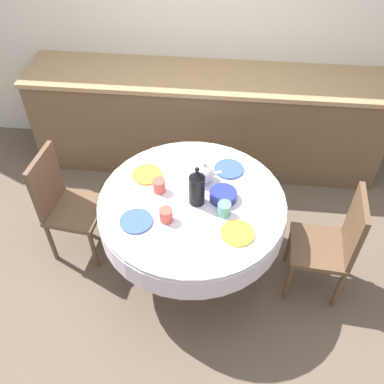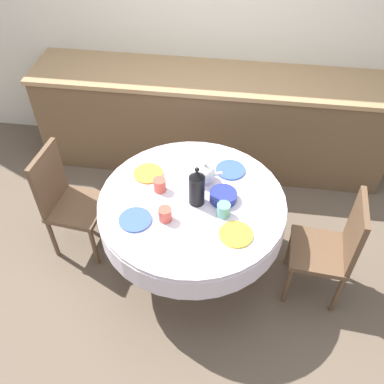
% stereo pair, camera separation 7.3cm
% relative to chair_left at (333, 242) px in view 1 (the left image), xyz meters
% --- Properties ---
extents(ground_plane, '(12.00, 12.00, 0.00)m').
position_rel_chair_left_xyz_m(ground_plane, '(-1.00, 0.08, -0.51)').
color(ground_plane, brown).
extents(wall_back, '(7.00, 0.05, 2.60)m').
position_rel_chair_left_xyz_m(wall_back, '(-1.00, 1.74, 0.79)').
color(wall_back, silver).
rests_on(wall_back, ground_plane).
extents(kitchen_counter, '(3.24, 0.64, 0.95)m').
position_rel_chair_left_xyz_m(kitchen_counter, '(-1.00, 1.40, -0.03)').
color(kitchen_counter, brown).
rests_on(kitchen_counter, ground_plane).
extents(dining_table, '(1.31, 1.31, 0.75)m').
position_rel_chair_left_xyz_m(dining_table, '(-1.00, 0.08, 0.11)').
color(dining_table, tan).
rests_on(dining_table, ground_plane).
extents(chair_left, '(0.43, 0.43, 0.93)m').
position_rel_chair_left_xyz_m(chair_left, '(0.00, 0.00, 0.00)').
color(chair_left, brown).
rests_on(chair_left, ground_plane).
extents(chair_right, '(0.44, 0.44, 0.93)m').
position_rel_chair_left_xyz_m(chair_right, '(-1.99, 0.19, 0.00)').
color(chair_right, brown).
rests_on(chair_right, ground_plane).
extents(plate_near_left, '(0.22, 0.22, 0.01)m').
position_rel_chair_left_xyz_m(plate_near_left, '(-1.34, -0.15, 0.24)').
color(plate_near_left, '#3856AD').
rests_on(plate_near_left, dining_table).
extents(cup_near_left, '(0.09, 0.09, 0.10)m').
position_rel_chair_left_xyz_m(cup_near_left, '(-1.15, -0.12, 0.28)').
color(cup_near_left, '#CC4C3D').
rests_on(cup_near_left, dining_table).
extents(plate_near_right, '(0.22, 0.22, 0.01)m').
position_rel_chair_left_xyz_m(plate_near_right, '(-0.68, -0.19, 0.24)').
color(plate_near_right, yellow).
rests_on(plate_near_right, dining_table).
extents(cup_near_right, '(0.09, 0.09, 0.10)m').
position_rel_chair_left_xyz_m(cup_near_right, '(-0.77, -0.02, 0.28)').
color(cup_near_right, '#5BA39E').
rests_on(cup_near_right, dining_table).
extents(plate_far_left, '(0.22, 0.22, 0.01)m').
position_rel_chair_left_xyz_m(plate_far_left, '(-1.35, 0.30, 0.24)').
color(plate_far_left, orange).
rests_on(plate_far_left, dining_table).
extents(cup_far_left, '(0.09, 0.09, 0.10)m').
position_rel_chair_left_xyz_m(cup_far_left, '(-1.23, 0.15, 0.28)').
color(cup_far_left, '#CC4C3D').
rests_on(cup_far_left, dining_table).
extents(plate_far_right, '(0.22, 0.22, 0.01)m').
position_rel_chair_left_xyz_m(plate_far_right, '(-0.76, 0.42, 0.24)').
color(plate_far_right, '#3856AD').
rests_on(plate_far_right, dining_table).
extents(cup_far_right, '(0.09, 0.09, 0.10)m').
position_rel_chair_left_xyz_m(cup_far_right, '(-0.92, 0.31, 0.28)').
color(cup_far_right, white).
rests_on(cup_far_right, dining_table).
extents(coffee_carafe, '(0.11, 0.11, 0.31)m').
position_rel_chair_left_xyz_m(coffee_carafe, '(-0.96, 0.07, 0.37)').
color(coffee_carafe, black).
rests_on(coffee_carafe, dining_table).
extents(teapot, '(0.20, 0.14, 0.19)m').
position_rel_chair_left_xyz_m(teapot, '(-0.93, 0.27, 0.32)').
color(teapot, white).
rests_on(teapot, dining_table).
extents(fruit_bowl, '(0.19, 0.19, 0.06)m').
position_rel_chair_left_xyz_m(fruit_bowl, '(-0.79, 0.12, 0.26)').
color(fruit_bowl, navy).
rests_on(fruit_bowl, dining_table).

